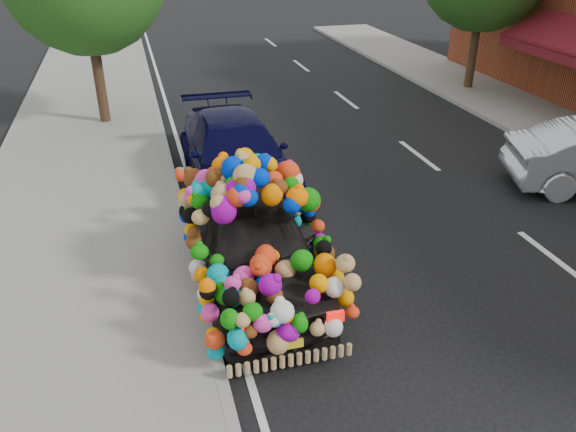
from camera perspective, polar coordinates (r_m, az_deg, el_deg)
name	(u,v)px	position (r m, az deg, el deg)	size (l,w,h in m)	color
ground	(358,294)	(8.79, 7.17, -7.89)	(100.00, 100.00, 0.00)	black
sidewalk	(63,341)	(8.35, -21.93, -11.69)	(4.00, 60.00, 0.12)	gray
kerb	(206,316)	(8.26, -8.31, -10.06)	(0.15, 60.00, 0.13)	gray
lane_markings	(557,260)	(10.56, 25.63, -4.07)	(6.00, 50.00, 0.01)	silver
plush_art_car	(253,222)	(8.48, -3.62, -0.57)	(2.12, 4.48, 2.10)	black
navy_sedan	(236,154)	(12.02, -5.35, 6.32)	(2.02, 4.97, 1.44)	black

